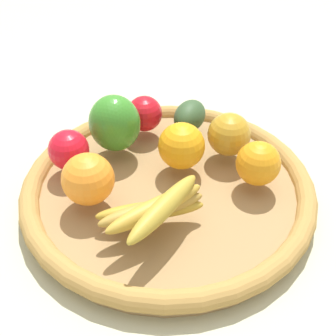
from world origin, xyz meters
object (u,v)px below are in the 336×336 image
apple_0 (145,114)px  avocado (190,116)px  orange_1 (88,179)px  bell_pepper (115,123)px  apple_1 (69,150)px  apple_2 (229,134)px  orange_2 (258,163)px  orange_0 (181,146)px  banana_bunch (155,209)px

apple_0 → avocado: apple_0 is taller
orange_1 → bell_pepper: bell_pepper is taller
apple_1 → orange_1: 0.09m
apple_2 → apple_1: size_ratio=1.10×
apple_2 → apple_0: apple_2 is taller
apple_2 → orange_2: 0.08m
apple_1 → avocado: bearing=-70.8°
avocado → apple_1: bearing=109.2°
apple_2 → orange_1: 0.25m
orange_0 → avocado: bearing=-19.4°
banana_bunch → bell_pepper: (0.20, 0.04, 0.02)m
apple_0 → bell_pepper: 0.08m
apple_2 → banana_bunch: (-0.15, 0.15, -0.00)m
orange_2 → orange_0: (0.06, 0.11, 0.00)m
apple_2 → apple_1: apple_2 is taller
apple_0 → orange_1: (-0.18, 0.11, 0.01)m
avocado → orange_0: bearing=160.6°
apple_2 → orange_1: orange_1 is taller
avocado → banana_bunch: bearing=156.8°
apple_2 → bell_pepper: 0.19m
banana_bunch → orange_0: (0.13, -0.06, 0.01)m
orange_1 → bell_pepper: size_ratio=0.78×
banana_bunch → bell_pepper: bearing=11.0°
avocado → bell_pepper: bearing=104.8°
orange_2 → orange_1: orange_1 is taller
orange_2 → orange_1: 0.26m
avocado → orange_1: bearing=130.7°
banana_bunch → orange_2: 0.18m
orange_0 → apple_0: bearing=20.7°
apple_2 → orange_1: bearing=108.4°
apple_0 → bell_pepper: (-0.05, 0.06, 0.02)m
orange_2 → orange_0: size_ratio=0.91×
orange_0 → orange_1: 0.16m
orange_1 → orange_2: bearing=-90.6°
apple_2 → avocado: (0.08, 0.05, -0.01)m
orange_1 → avocado: (0.16, -0.19, -0.01)m
apple_1 → orange_1: orange_1 is taller
apple_2 → apple_1: 0.26m
avocado → bell_pepper: bell_pepper is taller
apple_1 → apple_0: 0.16m
banana_bunch → avocado: 0.25m
apple_0 → orange_1: size_ratio=0.82×
banana_bunch → orange_1: (0.07, 0.09, 0.01)m
orange_2 → banana_bunch: bearing=111.7°
apple_2 → orange_2: (-0.08, -0.02, -0.00)m
orange_2 → apple_1: bearing=72.8°
orange_2 → orange_1: size_ratio=0.89×
banana_bunch → avocado: banana_bunch is taller
orange_1 → orange_0: bearing=-68.9°
orange_2 → bell_pepper: bearing=58.6°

